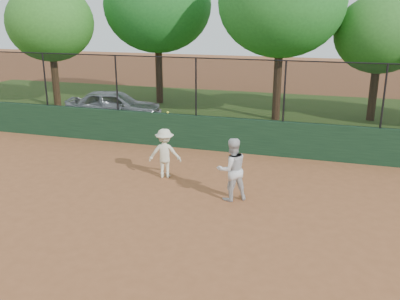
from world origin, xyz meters
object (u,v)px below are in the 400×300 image
(tree_2, at_px, (281,2))
(tree_0, at_px, (50,23))
(player_main, at_px, (165,153))
(tree_3, at_px, (380,35))
(tree_1, at_px, (157,5))
(player_second, at_px, (232,169))
(parked_car, at_px, (114,106))

(tree_2, bearing_deg, tree_0, -177.63)
(player_main, height_order, tree_3, tree_3)
(tree_1, bearing_deg, player_second, -60.02)
(tree_0, distance_m, tree_1, 5.29)
(parked_car, bearing_deg, player_second, -147.60)
(player_second, bearing_deg, tree_3, -145.58)
(player_second, height_order, tree_0, tree_0)
(parked_car, relative_size, player_main, 1.99)
(player_second, height_order, tree_1, tree_1)
(player_second, bearing_deg, tree_0, -72.99)
(player_second, xyz_separation_m, tree_1, (-6.51, 11.29, 4.12))
(player_second, xyz_separation_m, player_main, (-2.23, 1.02, -0.09))
(player_second, height_order, tree_3, tree_3)
(parked_car, height_order, tree_1, tree_1)
(tree_2, bearing_deg, tree_1, 162.37)
(tree_2, relative_size, tree_3, 1.37)
(player_main, bearing_deg, tree_3, 56.39)
(player_main, relative_size, tree_2, 0.28)
(player_main, relative_size, tree_3, 0.39)
(parked_car, xyz_separation_m, player_second, (6.85, -6.80, 0.12))
(tree_1, xyz_separation_m, tree_3, (10.49, -0.94, -1.23))
(player_second, height_order, player_main, player_main)
(parked_car, height_order, player_main, player_main)
(player_main, distance_m, tree_0, 12.28)
(tree_0, distance_m, tree_3, 15.16)
(player_main, distance_m, tree_1, 11.90)
(parked_car, distance_m, tree_1, 6.18)
(player_second, relative_size, tree_0, 0.28)
(parked_car, bearing_deg, tree_3, -84.63)
(parked_car, bearing_deg, player_main, -154.15)
(parked_car, height_order, tree_0, tree_0)
(player_second, relative_size, tree_3, 0.31)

